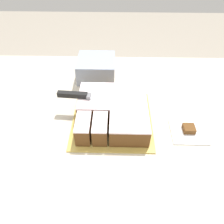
# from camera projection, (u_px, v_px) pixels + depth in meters

# --- Properties ---
(ground_plane) EXTENTS (8.00, 8.00, 0.00)m
(ground_plane) POSITION_uv_depth(u_px,v_px,m) (113.00, 214.00, 1.56)
(ground_plane) COLOR #9E9384
(countertop) EXTENTS (1.40, 1.10, 0.94)m
(countertop) POSITION_uv_depth(u_px,v_px,m) (113.00, 181.00, 1.24)
(countertop) COLOR beige
(countertop) RESTS_ON ground_plane
(cake_board) EXTENTS (0.33, 0.34, 0.01)m
(cake_board) POSITION_uv_depth(u_px,v_px,m) (112.00, 119.00, 0.92)
(cake_board) COLOR gold
(cake_board) RESTS_ON countertop
(cake) EXTENTS (0.28, 0.30, 0.08)m
(cake) POSITION_uv_depth(u_px,v_px,m) (113.00, 111.00, 0.90)
(cake) COLOR brown
(cake) RESTS_ON cake_board
(knife) EXTENTS (0.33, 0.05, 0.02)m
(knife) POSITION_uv_depth(u_px,v_px,m) (82.00, 96.00, 0.89)
(knife) COLOR silver
(knife) RESTS_ON cake
(paper_napkin) EXTENTS (0.14, 0.14, 0.01)m
(paper_napkin) POSITION_uv_depth(u_px,v_px,m) (188.00, 131.00, 0.88)
(paper_napkin) COLOR white
(paper_napkin) RESTS_ON countertop
(brownie) EXTENTS (0.05, 0.05, 0.02)m
(brownie) POSITION_uv_depth(u_px,v_px,m) (189.00, 129.00, 0.87)
(brownie) COLOR brown
(brownie) RESTS_ON paper_napkin
(storage_box) EXTENTS (0.19, 0.18, 0.10)m
(storage_box) POSITION_uv_depth(u_px,v_px,m) (96.00, 68.00, 1.13)
(storage_box) COLOR #8C99B2
(storage_box) RESTS_ON countertop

